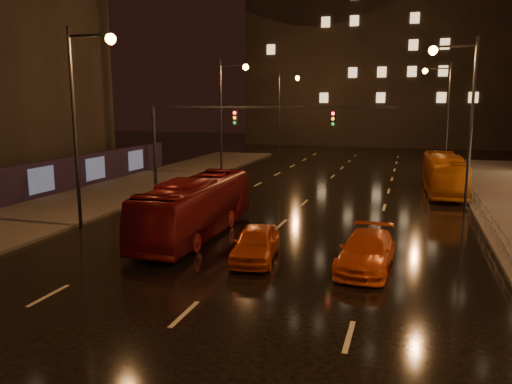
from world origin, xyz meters
TOP-DOWN VIEW (x-y plane):
  - ground at (0.00, 20.00)m, footprint 140.00×140.00m
  - sidewalk_left at (-13.50, 15.00)m, footprint 7.00×70.00m
  - building_distant at (4.00, 72.00)m, footprint 44.00×16.00m
  - traffic_signal at (-5.06, 20.00)m, footprint 15.31×0.32m
  - railing_right at (10.20, 18.00)m, footprint 0.05×56.00m
  - bus_red at (-3.39, 12.54)m, footprint 2.62×10.16m
  - bus_curb at (8.71, 28.38)m, footprint 2.67×9.89m
  - taxi_near at (0.50, 9.76)m, footprint 2.19×4.32m
  - taxi_far at (4.92, 10.00)m, footprint 2.18×4.85m

SIDE VIEW (x-z plane):
  - ground at x=0.00m, z-range 0.00..0.00m
  - sidewalk_left at x=-13.50m, z-range 0.00..0.15m
  - taxi_far at x=4.92m, z-range 0.00..1.38m
  - taxi_near at x=0.50m, z-range 0.00..1.41m
  - railing_right at x=10.20m, z-range 0.40..1.40m
  - bus_curb at x=8.71m, z-range 0.00..2.73m
  - bus_red at x=-3.39m, z-range 0.00..2.81m
  - traffic_signal at x=-5.06m, z-range 1.64..7.84m
  - building_distant at x=4.00m, z-range 0.00..36.00m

